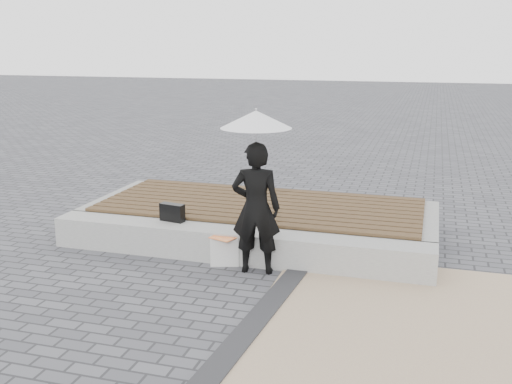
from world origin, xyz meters
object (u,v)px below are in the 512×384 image
Objects in this scene: handbag at (172,212)px; woman at (256,208)px; seating_ledge at (234,245)px; parasol at (256,119)px; canvas_tote at (225,251)px.

woman is at bearing -8.79° from handbag.
seating_ledge is 3.12× the size of woman.
handbag is at bearing -28.93° from woman.
woman is at bearing -75.96° from parasol.
handbag reaches higher than seating_ledge.
handbag is (-1.30, 0.45, -1.34)m from parasol.
seating_ledge is 14.81× the size of handbag.
seating_ledge is at bearing 140.41° from parasol.
woman reaches higher than canvas_tote.
seating_ledge reaches higher than canvas_tote.
canvas_tote is at bearing -11.71° from handbag.
seating_ledge is at bearing 59.43° from canvas_tote.
woman is at bearing -39.59° from seating_ledge.
parasol is at bearing -85.84° from woman.
handbag reaches higher than canvas_tote.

